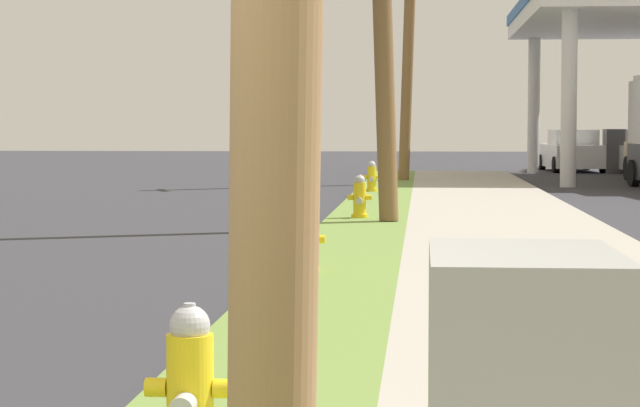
{
  "coord_description": "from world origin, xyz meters",
  "views": [
    {
      "loc": [
        1.64,
        -3.14,
        1.68
      ],
      "look_at": [
        0.51,
        10.2,
        0.83
      ],
      "focal_mm": 67.88,
      "sensor_mm": 36.0,
      "label": 1
    }
  ],
  "objects_px": {
    "fire_hydrant_second": "(306,241)",
    "fire_hydrant_fourth": "(372,178)",
    "fire_hydrant_nearest": "(190,393)",
    "fire_hydrant_third": "(360,199)",
    "car_white_by_far_pump": "(572,152)",
    "utility_pole_background": "(409,13)"
  },
  "relations": [
    {
      "from": "fire_hydrant_third",
      "to": "car_white_by_far_pump",
      "type": "xyz_separation_m",
      "value": [
        6.72,
        25.69,
        0.28
      ]
    },
    {
      "from": "fire_hydrant_fourth",
      "to": "utility_pole_background",
      "type": "xyz_separation_m",
      "value": [
        0.83,
        5.98,
        4.53
      ]
    },
    {
      "from": "fire_hydrant_second",
      "to": "fire_hydrant_fourth",
      "type": "bearing_deg",
      "value": 89.88
    },
    {
      "from": "fire_hydrant_second",
      "to": "fire_hydrant_third",
      "type": "bearing_deg",
      "value": 88.67
    },
    {
      "from": "utility_pole_background",
      "to": "car_white_by_far_pump",
      "type": "bearing_deg",
      "value": 61.67
    },
    {
      "from": "fire_hydrant_nearest",
      "to": "fire_hydrant_fourth",
      "type": "relative_size",
      "value": 1.0
    },
    {
      "from": "fire_hydrant_nearest",
      "to": "fire_hydrant_fourth",
      "type": "bearing_deg",
      "value": 90.36
    },
    {
      "from": "fire_hydrant_nearest",
      "to": "car_white_by_far_pump",
      "type": "xyz_separation_m",
      "value": [
        6.72,
        40.93,
        0.28
      ]
    },
    {
      "from": "utility_pole_background",
      "to": "car_white_by_far_pump",
      "type": "xyz_separation_m",
      "value": [
        6.04,
        11.2,
        -4.25
      ]
    },
    {
      "from": "fire_hydrant_third",
      "to": "utility_pole_background",
      "type": "xyz_separation_m",
      "value": [
        0.68,
        14.48,
        4.53
      ]
    },
    {
      "from": "fire_hydrant_second",
      "to": "utility_pole_background",
      "type": "bearing_deg",
      "value": 87.79
    },
    {
      "from": "fire_hydrant_second",
      "to": "fire_hydrant_third",
      "type": "relative_size",
      "value": 1.0
    },
    {
      "from": "fire_hydrant_nearest",
      "to": "utility_pole_background",
      "type": "distance_m",
      "value": 30.08
    },
    {
      "from": "fire_hydrant_second",
      "to": "fire_hydrant_fourth",
      "type": "height_order",
      "value": "same"
    },
    {
      "from": "fire_hydrant_nearest",
      "to": "fire_hydrant_second",
      "type": "relative_size",
      "value": 1.0
    },
    {
      "from": "fire_hydrant_third",
      "to": "car_white_by_far_pump",
      "type": "distance_m",
      "value": 26.55
    },
    {
      "from": "car_white_by_far_pump",
      "to": "fire_hydrant_third",
      "type": "bearing_deg",
      "value": -104.66
    },
    {
      "from": "fire_hydrant_nearest",
      "to": "fire_hydrant_fourth",
      "type": "xyz_separation_m",
      "value": [
        -0.15,
        23.75,
        0.0
      ]
    },
    {
      "from": "fire_hydrant_nearest",
      "to": "fire_hydrant_third",
      "type": "distance_m",
      "value": 15.24
    },
    {
      "from": "fire_hydrant_third",
      "to": "fire_hydrant_fourth",
      "type": "relative_size",
      "value": 1.0
    },
    {
      "from": "fire_hydrant_fourth",
      "to": "utility_pole_background",
      "type": "distance_m",
      "value": 7.54
    },
    {
      "from": "fire_hydrant_third",
      "to": "car_white_by_far_pump",
      "type": "height_order",
      "value": "car_white_by_far_pump"
    }
  ]
}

